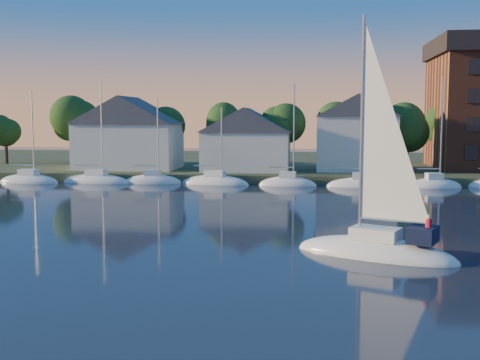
% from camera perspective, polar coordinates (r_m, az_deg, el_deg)
% --- Properties ---
extents(ground, '(260.00, 260.00, 0.00)m').
position_cam_1_polar(ground, '(21.89, -0.53, -15.29)').
color(ground, black).
rests_on(ground, ground).
extents(shoreline_land, '(160.00, 50.00, 2.00)m').
position_cam_1_polar(shoreline_land, '(95.59, 5.42, 1.23)').
color(shoreline_land, '#363D23').
rests_on(shoreline_land, ground).
extents(wooden_dock, '(120.00, 3.00, 1.00)m').
position_cam_1_polar(wooden_dock, '(72.70, 4.89, -0.28)').
color(wooden_dock, brown).
rests_on(wooden_dock, ground).
extents(clubhouse_west, '(13.65, 9.45, 9.64)m').
position_cam_1_polar(clubhouse_west, '(82.05, -10.49, 4.51)').
color(clubhouse_west, silver).
rests_on(clubhouse_west, shoreline_land).
extents(clubhouse_centre, '(11.55, 8.40, 8.08)m').
position_cam_1_polar(clubhouse_centre, '(77.75, 0.63, 3.95)').
color(clubhouse_centre, silver).
rests_on(clubhouse_centre, shoreline_land).
extents(clubhouse_east, '(10.50, 8.40, 9.80)m').
position_cam_1_polar(clubhouse_east, '(79.42, 10.92, 4.51)').
color(clubhouse_east, silver).
rests_on(clubhouse_east, shoreline_land).
extents(tree_line, '(93.40, 5.40, 8.90)m').
position_cam_1_polar(tree_line, '(83.22, 6.61, 5.45)').
color(tree_line, '#3C281B').
rests_on(tree_line, shoreline_land).
extents(moored_fleet, '(95.50, 2.40, 12.05)m').
position_cam_1_polar(moored_fleet, '(69.67, 8.09, -0.51)').
color(moored_fleet, white).
rests_on(moored_fleet, ground).
extents(hero_sailboat, '(9.96, 6.67, 14.76)m').
position_cam_1_polar(hero_sailboat, '(35.46, 12.92, -6.09)').
color(hero_sailboat, white).
rests_on(hero_sailboat, ground).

